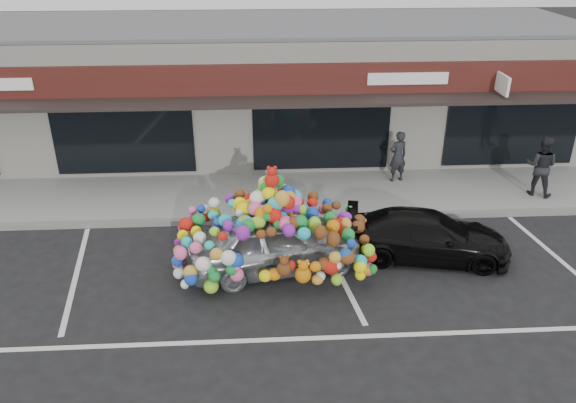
{
  "coord_description": "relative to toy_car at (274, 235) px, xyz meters",
  "views": [
    {
      "loc": [
        1.04,
        -10.84,
        7.21
      ],
      "look_at": [
        1.74,
        1.4,
        1.15
      ],
      "focal_mm": 35.0,
      "sensor_mm": 36.0,
      "label": 1
    }
  ],
  "objects": [
    {
      "name": "black_sedan",
      "position": [
        3.66,
        0.29,
        -0.3
      ],
      "size": [
        2.24,
        4.09,
        1.12
      ],
      "primitive_type": "imported",
      "rotation": [
        0.0,
        0.0,
        1.39
      ],
      "color": "black",
      "rests_on": "ground"
    },
    {
      "name": "pedestrian_a",
      "position": [
        3.88,
        4.43,
        0.08
      ],
      "size": [
        0.66,
        0.53,
        1.58
      ],
      "primitive_type": "imported",
      "rotation": [
        0.0,
        0.0,
        3.44
      ],
      "color": "black",
      "rests_on": "sidewalk"
    },
    {
      "name": "toy_car",
      "position": [
        0.0,
        0.0,
        0.0
      ],
      "size": [
        2.96,
        4.63,
        2.53
      ],
      "rotation": [
        0.0,
        0.0,
        1.77
      ],
      "color": "#A7ACB2",
      "rests_on": "ground"
    },
    {
      "name": "ground",
      "position": [
        -1.37,
        -0.26,
        -0.86
      ],
      "size": [
        90.0,
        90.0,
        0.0
      ],
      "primitive_type": "plane",
      "color": "black",
      "rests_on": "ground"
    },
    {
      "name": "kerb",
      "position": [
        -1.37,
        2.24,
        -0.78
      ],
      "size": [
        26.0,
        0.18,
        0.16
      ],
      "primitive_type": "cube",
      "color": "slate",
      "rests_on": "ground"
    },
    {
      "name": "lane_line",
      "position": [
        0.63,
        -2.56,
        -0.85
      ],
      "size": [
        14.0,
        0.12,
        0.01
      ],
      "primitive_type": "cube",
      "color": "silver",
      "rests_on": "ground"
    },
    {
      "name": "parking_stripe_right",
      "position": [
        6.83,
        -0.06,
        -0.85
      ],
      "size": [
        0.73,
        4.37,
        0.01
      ],
      "primitive_type": "cube",
      "rotation": [
        0.0,
        0.0,
        0.14
      ],
      "color": "silver",
      "rests_on": "ground"
    },
    {
      "name": "parking_stripe_left",
      "position": [
        -4.57,
        -0.06,
        -0.85
      ],
      "size": [
        0.73,
        4.37,
        0.01
      ],
      "primitive_type": "cube",
      "rotation": [
        0.0,
        0.0,
        0.14
      ],
      "color": "silver",
      "rests_on": "ground"
    },
    {
      "name": "parking_stripe_mid",
      "position": [
        1.43,
        -0.06,
        -0.85
      ],
      "size": [
        0.73,
        4.37,
        0.01
      ],
      "primitive_type": "cube",
      "rotation": [
        0.0,
        0.0,
        0.14
      ],
      "color": "silver",
      "rests_on": "ground"
    },
    {
      "name": "sidewalk",
      "position": [
        -1.37,
        3.74,
        -0.78
      ],
      "size": [
        26.0,
        3.0,
        0.15
      ],
      "primitive_type": "cube",
      "color": "gray",
      "rests_on": "ground"
    },
    {
      "name": "pedestrian_b",
      "position": [
        7.73,
        3.24,
        0.17
      ],
      "size": [
        1.08,
        1.03,
        1.76
      ],
      "primitive_type": "imported",
      "rotation": [
        0.0,
        0.0,
        2.55
      ],
      "color": "black",
      "rests_on": "sidewalk"
    },
    {
      "name": "shop_building",
      "position": [
        -1.37,
        8.18,
        1.31
      ],
      "size": [
        24.0,
        7.2,
        4.31
      ],
      "color": "white",
      "rests_on": "ground"
    }
  ]
}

